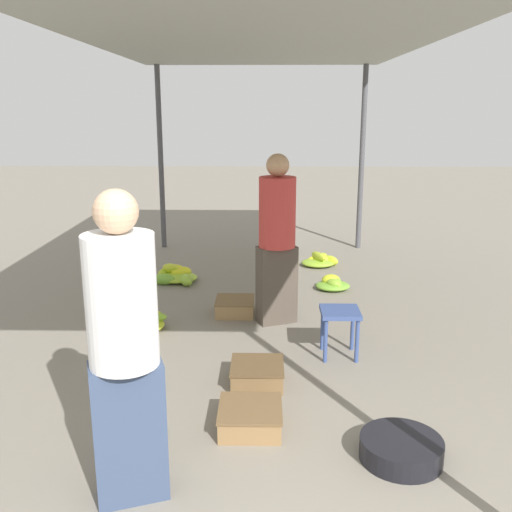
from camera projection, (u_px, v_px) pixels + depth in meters
name	position (u px, v px, depth m)	size (l,w,h in m)	color
canopy_post_back_left	(161.00, 159.00, 8.77)	(0.08, 0.08, 2.78)	#4C4C51
canopy_post_back_right	(362.00, 159.00, 8.71)	(0.08, 0.08, 2.78)	#4C4C51
canopy_tarp	(258.00, 35.00, 5.22)	(3.49, 6.94, 0.04)	#9EA399
vendor_foreground	(124.00, 347.00, 3.03)	(0.47, 0.47, 1.76)	#384766
stool	(340.00, 319.00, 5.01)	(0.34, 0.34, 0.43)	#384C84
basin_black	(401.00, 449.00, 3.58)	(0.52, 0.52, 0.14)	black
banana_pile_left_0	(140.00, 323.00, 5.68)	(0.58, 0.62, 0.21)	yellow
banana_pile_left_1	(176.00, 276.00, 7.27)	(0.56, 0.61, 0.21)	#B6CD2C
banana_pile_right_0	(321.00, 261.00, 8.00)	(0.54, 0.43, 0.20)	#B3CC2C
banana_pile_right_1	(333.00, 284.00, 6.96)	(0.41, 0.47, 0.19)	#79B536
crate_near	(235.00, 307.00, 6.11)	(0.41, 0.41, 0.17)	#9E7A4C
crate_mid	(257.00, 374.00, 4.56)	(0.42, 0.42, 0.17)	brown
crate_far	(250.00, 418.00, 3.92)	(0.44, 0.44, 0.16)	olive
shopper_walking_mid	(277.00, 237.00, 5.69)	(0.48, 0.48, 1.73)	#4C4238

